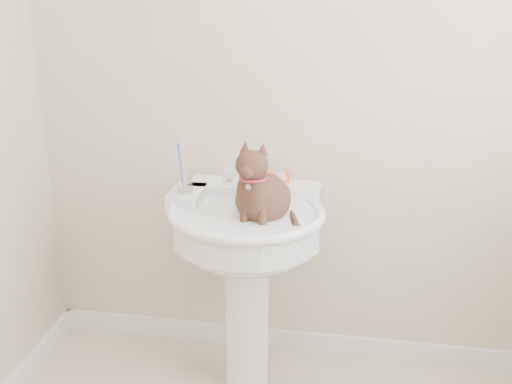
% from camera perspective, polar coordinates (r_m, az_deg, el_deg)
% --- Properties ---
extents(wall_back, '(2.20, 0.00, 2.50)m').
position_cam_1_polar(wall_back, '(2.29, 4.98, 11.75)').
color(wall_back, '#C1B193').
rests_on(wall_back, ground).
extents(baseboard_back, '(2.20, 0.02, 0.09)m').
position_cam_1_polar(baseboard_back, '(2.75, 4.16, -13.94)').
color(baseboard_back, white).
rests_on(baseboard_back, floor).
extents(pedestal_sink, '(0.59, 0.58, 0.81)m').
position_cam_1_polar(pedestal_sink, '(2.22, -0.98, -5.06)').
color(pedestal_sink, white).
rests_on(pedestal_sink, floor).
extents(faucet, '(0.28, 0.12, 0.14)m').
position_cam_1_polar(faucet, '(2.27, -0.28, 1.41)').
color(faucet, silver).
rests_on(faucet, pedestal_sink).
extents(soap_bar, '(0.10, 0.07, 0.03)m').
position_cam_1_polar(soap_bar, '(2.35, 2.07, 1.39)').
color(soap_bar, '#F63A17').
rests_on(soap_bar, pedestal_sink).
extents(toothbrush_cup, '(0.07, 0.07, 0.18)m').
position_cam_1_polar(toothbrush_cup, '(2.23, -6.83, 1.16)').
color(toothbrush_cup, silver).
rests_on(toothbrush_cup, pedestal_sink).
extents(cat, '(0.22, 0.27, 0.40)m').
position_cam_1_polar(cat, '(2.10, 0.51, -0.19)').
color(cat, '#4B291D').
rests_on(cat, pedestal_sink).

